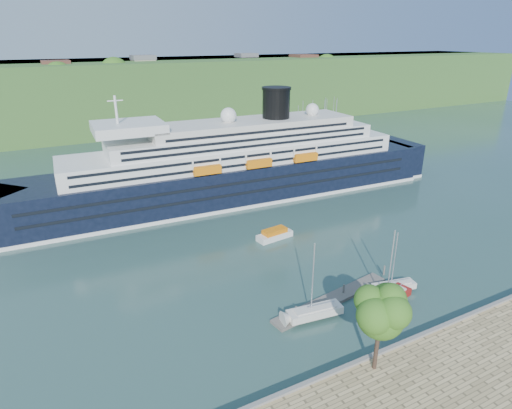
% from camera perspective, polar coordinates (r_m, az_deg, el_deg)
% --- Properties ---
extents(ground, '(400.00, 400.00, 0.00)m').
position_cam_1_polar(ground, '(51.43, 17.30, -18.61)').
color(ground, '#294941').
rests_on(ground, ground).
extents(far_hillside, '(400.00, 50.00, 24.00)m').
position_cam_1_polar(far_hillside, '(175.11, -18.09, 13.83)').
color(far_hillside, '#336026').
rests_on(far_hillside, ground).
extents(quay_coping, '(220.00, 0.50, 0.30)m').
position_cam_1_polar(quay_coping, '(50.62, 17.62, -17.72)').
color(quay_coping, slate).
rests_on(quay_coping, promenade).
extents(cruise_ship, '(102.00, 19.36, 22.78)m').
position_cam_1_polar(cruise_ship, '(88.34, -3.59, 7.75)').
color(cruise_ship, black).
rests_on(cruise_ship, ground).
extents(promenade_tree, '(6.26, 6.26, 10.37)m').
position_cam_1_polar(promenade_tree, '(44.75, 16.13, -15.24)').
color(promenade_tree, '#336A1C').
rests_on(promenade_tree, promenade).
extents(floating_pontoon, '(19.04, 5.08, 0.42)m').
position_cam_1_polar(floating_pontoon, '(58.24, 10.11, -12.35)').
color(floating_pontoon, slate).
rests_on(floating_pontoon, ground).
extents(sailboat_white_near, '(7.90, 3.04, 9.95)m').
position_cam_1_polar(sailboat_white_near, '(52.07, 8.06, -10.43)').
color(sailboat_white_near, silver).
rests_on(sailboat_white_near, ground).
extents(sailboat_red, '(8.31, 3.86, 10.36)m').
position_cam_1_polar(sailboat_red, '(56.47, 17.72, -8.36)').
color(sailboat_red, maroon).
rests_on(sailboat_red, ground).
extents(sailboat_white_far, '(6.84, 3.17, 8.52)m').
position_cam_1_polar(sailboat_white_far, '(60.07, 18.27, -7.55)').
color(sailboat_white_far, silver).
rests_on(sailboat_white_far, ground).
extents(tender_launch, '(6.71, 3.02, 1.79)m').
position_cam_1_polar(tender_launch, '(73.29, 2.50, -3.91)').
color(tender_launch, orange).
rests_on(tender_launch, ground).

